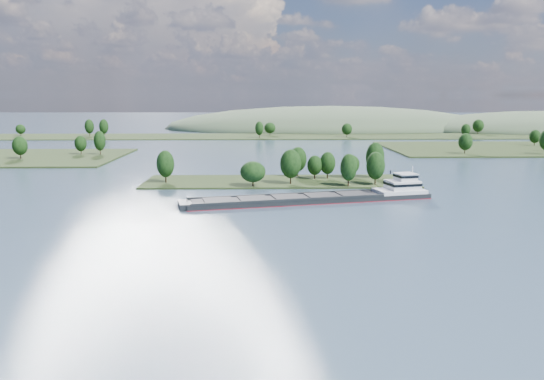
{
  "coord_description": "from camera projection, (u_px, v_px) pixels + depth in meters",
  "views": [
    {
      "loc": [
        -7.11,
        -15.54,
        32.1
      ],
      "look_at": [
        -3.92,
        130.0,
        6.0
      ],
      "focal_mm": 35.0,
      "sensor_mm": 36.0,
      "label": 1
    }
  ],
  "objects": [
    {
      "name": "tree_island",
      "position": [
        296.0,
        172.0,
        196.88
      ],
      "size": [
        100.0,
        31.41,
        14.94
      ],
      "color": "black",
      "rests_on": "ground"
    },
    {
      "name": "cargo_barge",
      "position": [
        326.0,
        197.0,
        162.67
      ],
      "size": [
        78.23,
        26.58,
        10.57
      ],
      "color": "black",
      "rests_on": "ground"
    },
    {
      "name": "ground",
      "position": [
        288.0,
        219.0,
        139.2
      ],
      "size": [
        1800.0,
        1800.0,
        0.0
      ],
      "primitive_type": "plane",
      "color": "#374B5F",
      "rests_on": "ground"
    },
    {
      "name": "hill_west",
      "position": [
        329.0,
        129.0,
        514.44
      ],
      "size": [
        320.0,
        160.0,
        44.0
      ],
      "primitive_type": "ellipsoid",
      "color": "#405238",
      "rests_on": "ground"
    },
    {
      "name": "back_shoreline",
      "position": [
        280.0,
        136.0,
        414.61
      ],
      "size": [
        900.0,
        60.0,
        14.67
      ],
      "color": "black",
      "rests_on": "ground"
    }
  ]
}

